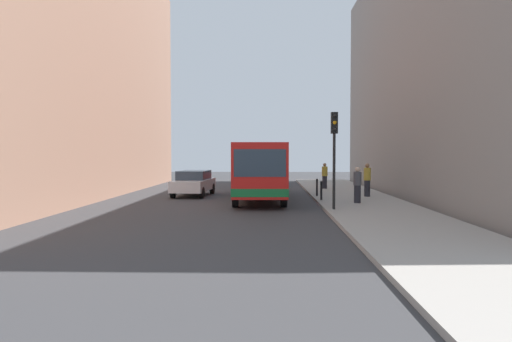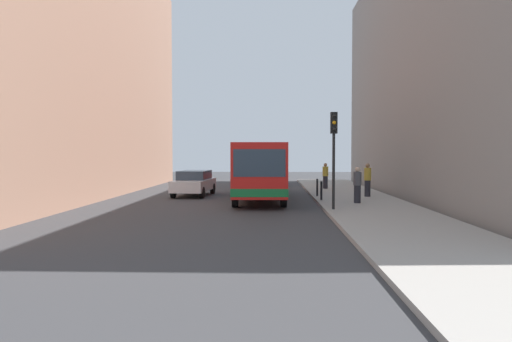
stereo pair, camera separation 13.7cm
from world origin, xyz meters
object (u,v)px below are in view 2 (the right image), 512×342
Objects in this scene: bollard_near at (321,191)px; pedestrian_near_signal at (357,185)px; bus at (259,168)px; pedestrian_far_sidewalk at (325,176)px; car_beside_bus at (194,182)px; bollard_mid at (317,187)px; traffic_light at (334,142)px; car_behind_bus at (265,175)px; pedestrian_mid_sidewalk at (368,180)px.

bollard_near is 0.55× the size of pedestrian_near_signal.
bus reaches higher than pedestrian_far_sidewalk.
bus is at bearing 159.17° from car_beside_bus.
bollard_mid is at bearing -177.00° from bus.
bollard_near is (3.19, -1.97, -1.10)m from bus.
traffic_light is 11.94m from pedestrian_far_sidewalk.
car_behind_bus is 11.61m from bollard_mid.
bus is 2.47× the size of car_behind_bus.
car_behind_bus is 2.49× the size of pedestrian_mid_sidewalk.
car_behind_bus is 12.81m from pedestrian_mid_sidewalk.
car_beside_bus is at bearing -71.14° from pedestrian_far_sidewalk.
pedestrian_near_signal is (1.56, -3.62, 0.38)m from bollard_mid.
pedestrian_near_signal is (4.57, -14.83, 0.23)m from car_behind_bus.
traffic_light is (3.29, -5.94, 1.28)m from bus.
car_behind_bus is 2.65× the size of pedestrian_far_sidewalk.
traffic_light is 2.42× the size of pedestrian_far_sidewalk.
pedestrian_far_sidewalk is (-0.50, 9.16, -0.01)m from pedestrian_near_signal.
bollard_near is at bearing -90.00° from bollard_mid.
bollard_near is at bearing 1.03° from pedestrian_near_signal.
traffic_light is 6.64m from bollard_mid.
bollard_mid is (3.19, 0.25, -1.10)m from bus.
car_beside_bus is at bearing 167.45° from bollard_mid.
pedestrian_mid_sidewalk is (2.61, 5.95, -1.95)m from traffic_light.
car_beside_bus is 1.10× the size of traffic_light.
pedestrian_mid_sidewalk is (1.15, 3.38, 0.05)m from pedestrian_near_signal.
pedestrian_near_signal is at bearing 153.31° from car_beside_bus.
bollard_mid is at bearing 101.76° from car_behind_bus.
car_beside_bus is 10.46m from car_behind_bus.
pedestrian_far_sidewalk is at bearing 79.15° from bollard_mid.
car_beside_bus is at bearing -15.10° from pedestrian_mid_sidewalk.
car_beside_bus is 10.10m from pedestrian_near_signal.
pedestrian_far_sidewalk is (4.07, -5.68, 0.21)m from car_behind_bus.
pedestrian_far_sidewalk reaches higher than car_beside_bus.
bollard_mid is at bearing -17.88° from pedestrian_far_sidewalk.
pedestrian_mid_sidewalk is (9.80, -1.82, 0.28)m from car_beside_bus.
bollard_near is 0.53× the size of pedestrian_mid_sidewalk.
pedestrian_mid_sidewalk reaches higher than car_behind_bus.
bus is at bearing 148.35° from bollard_near.
car_behind_bus is 15.52m from pedestrian_near_signal.
pedestrian_mid_sidewalk reaches higher than pedestrian_near_signal.
pedestrian_mid_sidewalk is (5.72, -11.46, 0.28)m from car_behind_bus.
traffic_light is 2.27× the size of pedestrian_mid_sidewalk.
bus is 6.45× the size of pedestrian_near_signal.
pedestrian_mid_sidewalk reaches higher than bollard_mid.
pedestrian_near_signal is at bearing 60.45° from traffic_light.
car_behind_bus is 4.73× the size of bollard_near.
bollard_near is (3.01, -13.43, -0.16)m from car_behind_bus.
pedestrian_mid_sidewalk is at bearing 178.58° from bus.
pedestrian_mid_sidewalk is at bearing 66.33° from traffic_light.
traffic_light is (7.19, -7.78, 2.22)m from car_beside_bus.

